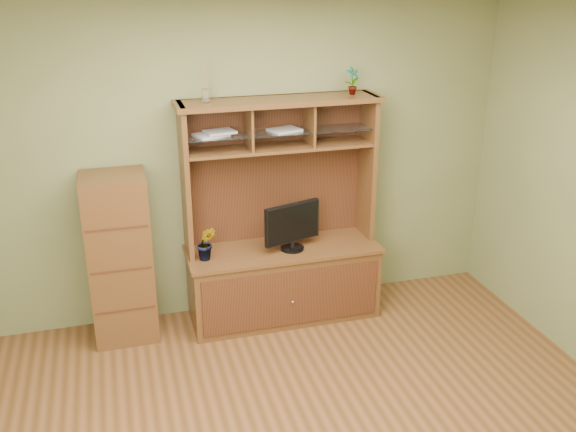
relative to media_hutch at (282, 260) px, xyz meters
name	(u,v)px	position (x,y,z in m)	size (l,w,h in m)	color
room	(323,258)	(-0.24, -1.73, 0.83)	(4.54, 4.04, 2.74)	#513217
media_hutch	(282,260)	(0.00, 0.00, 0.00)	(1.66, 0.61, 1.90)	#4B2C15
monitor	(292,226)	(0.06, -0.08, 0.34)	(0.50, 0.20, 0.41)	black
orchid_plant	(206,243)	(-0.66, -0.08, 0.27)	(0.16, 0.13, 0.29)	#2B551D
top_plant	(352,81)	(0.62, 0.08, 1.49)	(0.12, 0.08, 0.22)	#326623
reed_diffuser	(205,87)	(-0.59, 0.08, 1.49)	(0.06, 0.06, 0.30)	silver
magazines	(238,132)	(-0.34, 0.08, 1.13)	(0.89, 0.26, 0.04)	#B9B9BE
side_cabinet	(120,258)	(-1.34, 0.03, 0.18)	(0.50, 0.45, 1.40)	#4B2C15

